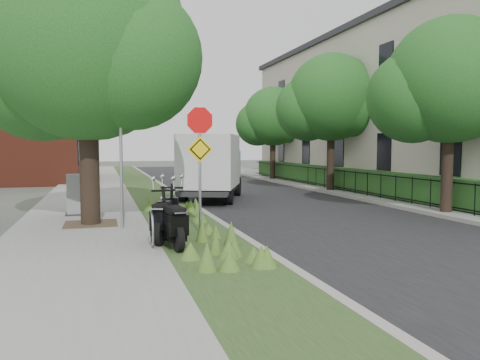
{
  "coord_description": "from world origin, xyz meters",
  "views": [
    {
      "loc": [
        -3.69,
        -10.52,
        2.25
      ],
      "look_at": [
        0.02,
        1.96,
        1.3
      ],
      "focal_mm": 35.0,
      "sensor_mm": 36.0,
      "label": 1
    }
  ],
  "objects_px": {
    "scooter_near": "(173,227)",
    "box_truck": "(212,164)",
    "utility_cabinet": "(81,195)",
    "sign_assembly": "(200,143)",
    "scooter_far": "(164,222)"
  },
  "relations": [
    {
      "from": "sign_assembly",
      "to": "scooter_near",
      "type": "distance_m",
      "value": 2.43
    },
    {
      "from": "scooter_near",
      "to": "utility_cabinet",
      "type": "bearing_deg",
      "value": 110.05
    },
    {
      "from": "scooter_near",
      "to": "scooter_far",
      "type": "relative_size",
      "value": 1.04
    },
    {
      "from": "scooter_near",
      "to": "box_truck",
      "type": "relative_size",
      "value": 0.34
    },
    {
      "from": "scooter_near",
      "to": "utility_cabinet",
      "type": "relative_size",
      "value": 1.47
    },
    {
      "from": "scooter_far",
      "to": "scooter_near",
      "type": "bearing_deg",
      "value": -82.26
    },
    {
      "from": "scooter_near",
      "to": "box_truck",
      "type": "xyz_separation_m",
      "value": [
        2.95,
        9.08,
        0.95
      ]
    },
    {
      "from": "scooter_far",
      "to": "box_truck",
      "type": "xyz_separation_m",
      "value": [
        3.04,
        8.42,
        0.95
      ]
    },
    {
      "from": "box_truck",
      "to": "utility_cabinet",
      "type": "distance_m",
      "value": 6.14
    },
    {
      "from": "scooter_near",
      "to": "scooter_far",
      "type": "distance_m",
      "value": 0.67
    },
    {
      "from": "scooter_far",
      "to": "utility_cabinet",
      "type": "xyz_separation_m",
      "value": [
        -1.95,
        4.92,
        0.17
      ]
    },
    {
      "from": "scooter_near",
      "to": "box_truck",
      "type": "bearing_deg",
      "value": 72.01
    },
    {
      "from": "scooter_near",
      "to": "box_truck",
      "type": "height_order",
      "value": "box_truck"
    },
    {
      "from": "box_truck",
      "to": "utility_cabinet",
      "type": "relative_size",
      "value": 4.32
    },
    {
      "from": "scooter_near",
      "to": "sign_assembly",
      "type": "bearing_deg",
      "value": 58.02
    }
  ]
}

